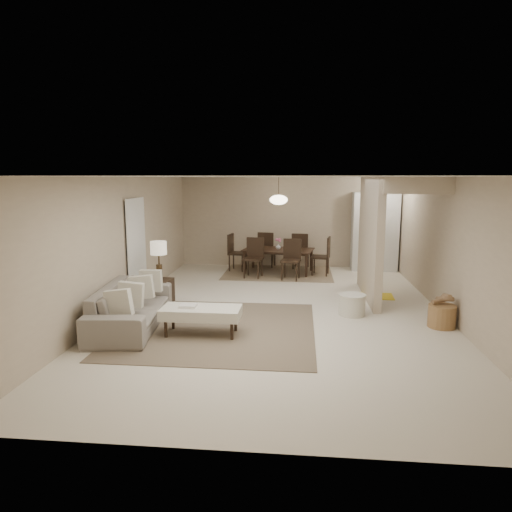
# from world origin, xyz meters

# --- Properties ---
(floor) EXTENTS (9.00, 9.00, 0.00)m
(floor) POSITION_xyz_m (0.00, 0.00, 0.00)
(floor) COLOR beige
(floor) RESTS_ON ground
(ceiling) EXTENTS (9.00, 9.00, 0.00)m
(ceiling) POSITION_xyz_m (0.00, 0.00, 2.50)
(ceiling) COLOR white
(ceiling) RESTS_ON back_wall
(back_wall) EXTENTS (6.00, 0.00, 6.00)m
(back_wall) POSITION_xyz_m (0.00, 4.50, 1.25)
(back_wall) COLOR tan
(back_wall) RESTS_ON floor
(left_wall) EXTENTS (0.00, 9.00, 9.00)m
(left_wall) POSITION_xyz_m (-3.00, 0.00, 1.25)
(left_wall) COLOR tan
(left_wall) RESTS_ON floor
(right_wall) EXTENTS (0.00, 9.00, 9.00)m
(right_wall) POSITION_xyz_m (3.00, 0.00, 1.25)
(right_wall) COLOR tan
(right_wall) RESTS_ON floor
(partition) EXTENTS (0.15, 2.50, 2.50)m
(partition) POSITION_xyz_m (1.80, 1.25, 1.25)
(partition) COLOR tan
(partition) RESTS_ON floor
(doorway) EXTENTS (0.04, 0.90, 2.04)m
(doorway) POSITION_xyz_m (-2.97, 0.60, 1.02)
(doorway) COLOR black
(doorway) RESTS_ON floor
(pantry_cabinet) EXTENTS (1.20, 0.55, 2.10)m
(pantry_cabinet) POSITION_xyz_m (2.35, 4.15, 1.05)
(pantry_cabinet) COLOR silver
(pantry_cabinet) RESTS_ON floor
(flush_light) EXTENTS (0.44, 0.44, 0.05)m
(flush_light) POSITION_xyz_m (2.30, 3.20, 2.46)
(flush_light) COLOR white
(flush_light) RESTS_ON ceiling
(living_rug) EXTENTS (3.20, 3.20, 0.01)m
(living_rug) POSITION_xyz_m (-0.99, -1.12, 0.01)
(living_rug) COLOR brown
(living_rug) RESTS_ON floor
(sofa) EXTENTS (2.48, 1.18, 0.70)m
(sofa) POSITION_xyz_m (-2.45, -1.12, 0.35)
(sofa) COLOR gray
(sofa) RESTS_ON floor
(ottoman_bench) EXTENTS (1.25, 0.58, 0.45)m
(ottoman_bench) POSITION_xyz_m (-1.19, -1.42, 0.36)
(ottoman_bench) COLOR beige
(ottoman_bench) RESTS_ON living_rug
(side_table) EXTENTS (0.49, 0.49, 0.50)m
(side_table) POSITION_xyz_m (-2.40, 0.30, 0.25)
(side_table) COLOR black
(side_table) RESTS_ON floor
(table_lamp) EXTENTS (0.32, 0.32, 0.76)m
(table_lamp) POSITION_xyz_m (-2.40, 0.30, 1.06)
(table_lamp) COLOR #402F1B
(table_lamp) RESTS_ON side_table
(round_pouf) EXTENTS (0.49, 0.49, 0.38)m
(round_pouf) POSITION_xyz_m (1.33, -0.10, 0.19)
(round_pouf) COLOR beige
(round_pouf) RESTS_ON floor
(wicker_basket) EXTENTS (0.56, 0.56, 0.38)m
(wicker_basket) POSITION_xyz_m (2.75, -0.66, 0.19)
(wicker_basket) COLOR brown
(wicker_basket) RESTS_ON floor
(dining_rug) EXTENTS (2.80, 2.10, 0.01)m
(dining_rug) POSITION_xyz_m (-0.21, 3.51, 0.01)
(dining_rug) COLOR brown
(dining_rug) RESTS_ON floor
(dining_table) EXTENTS (1.93, 1.28, 0.63)m
(dining_table) POSITION_xyz_m (-0.21, 3.51, 0.32)
(dining_table) COLOR black
(dining_table) RESTS_ON dining_rug
(dining_chairs) EXTENTS (2.70, 2.13, 1.00)m
(dining_chairs) POSITION_xyz_m (-0.21, 3.51, 0.50)
(dining_chairs) COLOR black
(dining_chairs) RESTS_ON dining_rug
(vase) EXTENTS (0.16, 0.16, 0.14)m
(vase) POSITION_xyz_m (-0.21, 3.51, 0.70)
(vase) COLOR silver
(vase) RESTS_ON dining_table
(yellow_mat) EXTENTS (0.98, 0.63, 0.01)m
(yellow_mat) POSITION_xyz_m (1.87, 1.31, 0.01)
(yellow_mat) COLOR yellow
(yellow_mat) RESTS_ON floor
(pendant_light) EXTENTS (0.46, 0.46, 0.71)m
(pendant_light) POSITION_xyz_m (-0.21, 3.51, 1.92)
(pendant_light) COLOR #402F1B
(pendant_light) RESTS_ON ceiling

